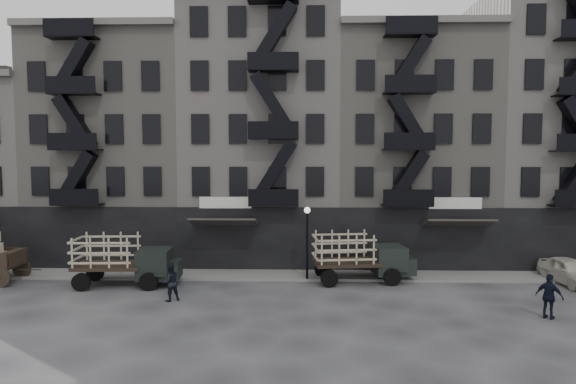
{
  "coord_description": "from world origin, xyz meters",
  "views": [
    {
      "loc": [
        2.68,
        -26.33,
        7.35
      ],
      "look_at": [
        1.87,
        4.0,
        5.03
      ],
      "focal_mm": 32.0,
      "sensor_mm": 36.0,
      "label": 1
    }
  ],
  "objects_px": {
    "stake_truck_east": "(360,254)",
    "stake_truck_west": "(124,257)",
    "car_east": "(570,271)",
    "policeman": "(549,297)",
    "pedestrian_mid": "(170,282)"
  },
  "relations": [
    {
      "from": "stake_truck_east",
      "to": "stake_truck_west",
      "type": "bearing_deg",
      "value": 178.36
    },
    {
      "from": "stake_truck_west",
      "to": "car_east",
      "type": "relative_size",
      "value": 1.34
    },
    {
      "from": "stake_truck_west",
      "to": "policeman",
      "type": "relative_size",
      "value": 2.89
    },
    {
      "from": "pedestrian_mid",
      "to": "policeman",
      "type": "height_order",
      "value": "policeman"
    },
    {
      "from": "policeman",
      "to": "stake_truck_west",
      "type": "bearing_deg",
      "value": 30.41
    },
    {
      "from": "stake_truck_west",
      "to": "pedestrian_mid",
      "type": "xyz_separation_m",
      "value": [
        3.28,
        -2.84,
        -0.67
      ]
    },
    {
      "from": "stake_truck_west",
      "to": "policeman",
      "type": "xyz_separation_m",
      "value": [
        20.78,
        -5.12,
        -0.63
      ]
    },
    {
      "from": "stake_truck_east",
      "to": "pedestrian_mid",
      "type": "xyz_separation_m",
      "value": [
        -9.87,
        -4.11,
        -0.67
      ]
    },
    {
      "from": "car_east",
      "to": "stake_truck_west",
      "type": "bearing_deg",
      "value": 176.39
    },
    {
      "from": "stake_truck_west",
      "to": "pedestrian_mid",
      "type": "distance_m",
      "value": 4.39
    },
    {
      "from": "stake_truck_west",
      "to": "policeman",
      "type": "distance_m",
      "value": 21.41
    },
    {
      "from": "stake_truck_east",
      "to": "car_east",
      "type": "relative_size",
      "value": 1.36
    },
    {
      "from": "stake_truck_west",
      "to": "stake_truck_east",
      "type": "height_order",
      "value": "stake_truck_west"
    },
    {
      "from": "car_east",
      "to": "policeman",
      "type": "distance_m",
      "value": 7.4
    },
    {
      "from": "stake_truck_east",
      "to": "pedestrian_mid",
      "type": "height_order",
      "value": "stake_truck_east"
    }
  ]
}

